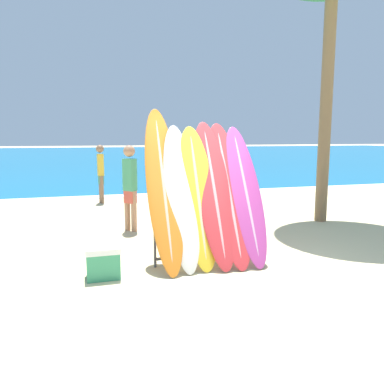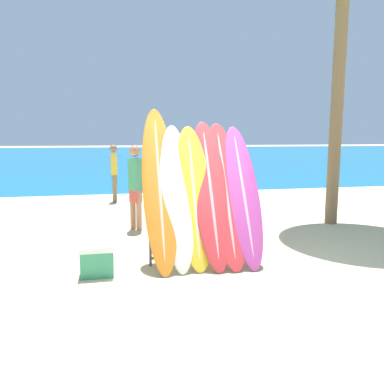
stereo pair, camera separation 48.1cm
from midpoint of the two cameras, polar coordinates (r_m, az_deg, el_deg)
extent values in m
plane|color=beige|center=(5.34, 3.94, -12.62)|extent=(160.00, 160.00, 0.00)
cube|color=#146693|center=(42.08, -13.64, 5.56)|extent=(120.00, 60.00, 0.00)
cube|color=white|center=(12.57, -7.93, -0.40)|extent=(120.00, 0.60, 0.01)
cylinder|color=#47474C|center=(5.55, -8.18, -6.65)|extent=(0.04, 0.04, 0.96)
cylinder|color=#47474C|center=(5.97, 7.19, -5.57)|extent=(0.04, 0.04, 0.96)
cylinder|color=#47474C|center=(5.61, -0.21, -1.63)|extent=(1.63, 0.04, 0.04)
cylinder|color=#47474C|center=(5.81, -0.21, -9.57)|extent=(1.63, 0.04, 0.04)
ellipsoid|color=orange|center=(5.54, -6.85, 0.78)|extent=(0.51, 1.32, 2.37)
ellipsoid|color=beige|center=(5.54, -6.85, 0.78)|extent=(0.09, 1.27, 2.28)
ellipsoid|color=silver|center=(5.53, -4.13, -0.56)|extent=(0.49, 1.08, 2.11)
ellipsoid|color=silver|center=(5.53, -4.13, -0.56)|extent=(0.09, 1.05, 2.03)
ellipsoid|color=yellow|center=(5.58, -1.57, -0.54)|extent=(0.54, 1.02, 2.09)
ellipsoid|color=beige|center=(5.58, -1.57, -0.54)|extent=(0.10, 0.99, 2.01)
ellipsoid|color=red|center=(5.66, 0.93, 0.02)|extent=(0.54, 1.23, 2.17)
ellipsoid|color=#D59E9F|center=(5.66, 0.93, 0.02)|extent=(0.10, 1.20, 2.09)
ellipsoid|color=red|center=(5.75, 3.23, 0.00)|extent=(0.56, 1.26, 2.15)
ellipsoid|color=#D59E9F|center=(5.75, 3.23, 0.00)|extent=(0.10, 1.21, 2.07)
ellipsoid|color=#B23D8E|center=(5.82, 5.82, -0.16)|extent=(0.50, 1.24, 2.10)
ellipsoid|color=#CAA1BE|center=(5.82, 5.82, -0.16)|extent=(0.09, 1.20, 2.02)
cylinder|color=#A87A5B|center=(7.85, -11.57, -2.77)|extent=(0.12, 0.12, 0.83)
cylinder|color=#A87A5B|center=(7.73, -10.62, -2.92)|extent=(0.12, 0.12, 0.83)
cube|color=#CC4C3D|center=(7.74, -11.16, -0.73)|extent=(0.26, 0.27, 0.25)
cube|color=#42996B|center=(7.68, -11.25, 2.58)|extent=(0.29, 0.30, 0.65)
sphere|color=#A87A5B|center=(7.65, -11.36, 6.14)|extent=(0.23, 0.23, 0.23)
cylinder|color=#A87A5B|center=(8.18, 0.25, -2.45)|extent=(0.10, 0.10, 0.74)
cylinder|color=#A87A5B|center=(8.30, 1.01, -2.30)|extent=(0.10, 0.10, 0.74)
cube|color=#478466|center=(8.20, 0.64, -0.59)|extent=(0.25, 0.22, 0.22)
cube|color=#DB3842|center=(8.14, 0.64, 2.20)|extent=(0.27, 0.24, 0.58)
sphere|color=#A87A5B|center=(8.11, 0.65, 5.21)|extent=(0.21, 0.21, 0.21)
cylinder|color=#846047|center=(11.18, -14.79, 0.35)|extent=(0.11, 0.11, 0.80)
cylinder|color=#846047|center=(11.35, -14.91, 0.46)|extent=(0.11, 0.11, 0.80)
cube|color=#478466|center=(11.23, -14.90, 1.82)|extent=(0.16, 0.24, 0.24)
cube|color=gold|center=(11.20, -14.99, 4.02)|extent=(0.18, 0.26, 0.63)
sphere|color=#846047|center=(11.17, -15.08, 6.37)|extent=(0.23, 0.23, 0.23)
cylinder|color=brown|center=(8.87, 18.25, 11.98)|extent=(0.26, 0.26, 5.06)
cube|color=#389366|center=(5.40, -15.93, -10.65)|extent=(0.44, 0.35, 0.36)
cube|color=white|center=(5.33, -16.02, -8.41)|extent=(0.46, 0.36, 0.08)
camera|label=1|loc=(0.24, -92.16, -0.32)|focal=35.00mm
camera|label=2|loc=(0.24, 87.84, 0.32)|focal=35.00mm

